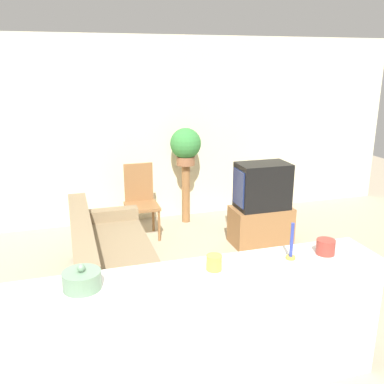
{
  "coord_description": "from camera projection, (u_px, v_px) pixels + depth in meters",
  "views": [
    {
      "loc": [
        -0.72,
        -2.78,
        2.31
      ],
      "look_at": [
        0.69,
        1.85,
        0.85
      ],
      "focal_mm": 40.0,
      "sensor_mm": 36.0,
      "label": 1
    }
  ],
  "objects": [
    {
      "name": "ground_plane",
      "position": [
        177.0,
        365.0,
        3.41
      ],
      "size": [
        14.0,
        14.0,
        0.0
      ],
      "primitive_type": "plane",
      "color": "tan"
    },
    {
      "name": "wall_back",
      "position": [
        115.0,
        133.0,
        6.17
      ],
      "size": [
        9.0,
        0.06,
        2.7
      ],
      "color": "beige",
      "rests_on": "ground_plane"
    },
    {
      "name": "couch",
      "position": [
        111.0,
        267.0,
        4.4
      ],
      "size": [
        0.81,
        2.03,
        0.82
      ],
      "color": "#847051",
      "rests_on": "ground_plane"
    },
    {
      "name": "tv_stand",
      "position": [
        261.0,
        225.0,
        5.67
      ],
      "size": [
        0.78,
        0.44,
        0.5
      ],
      "color": "olive",
      "rests_on": "ground_plane"
    },
    {
      "name": "television",
      "position": [
        262.0,
        186.0,
        5.51
      ],
      "size": [
        0.67,
        0.42,
        0.59
      ],
      "color": "black",
      "rests_on": "tv_stand"
    },
    {
      "name": "wooden_chair",
      "position": [
        141.0,
        198.0,
        5.85
      ],
      "size": [
        0.44,
        0.44,
        1.0
      ],
      "color": "olive",
      "rests_on": "ground_plane"
    },
    {
      "name": "plant_stand",
      "position": [
        186.0,
        194.0,
        6.39
      ],
      "size": [
        0.12,
        0.12,
        0.88
      ],
      "color": "olive",
      "rests_on": "ground_plane"
    },
    {
      "name": "potted_plant",
      "position": [
        186.0,
        145.0,
        6.18
      ],
      "size": [
        0.45,
        0.45,
        0.54
      ],
      "color": "#8E5B3D",
      "rests_on": "plant_stand"
    },
    {
      "name": "foreground_counter",
      "position": [
        187.0,
        335.0,
        3.0
      ],
      "size": [
        2.86,
        0.44,
        0.96
      ],
      "color": "silver",
      "rests_on": "ground_plane"
    },
    {
      "name": "decorative_bowl",
      "position": [
        82.0,
        280.0,
        2.65
      ],
      "size": [
        0.24,
        0.24,
        0.17
      ],
      "color": "gray",
      "rests_on": "foreground_counter"
    },
    {
      "name": "candle_jar",
      "position": [
        214.0,
        263.0,
        2.9
      ],
      "size": [
        0.11,
        0.11,
        0.11
      ],
      "color": "gold",
      "rests_on": "foreground_counter"
    },
    {
      "name": "candlestick",
      "position": [
        291.0,
        247.0,
        3.05
      ],
      "size": [
        0.07,
        0.07,
        0.27
      ],
      "color": "#B7933D",
      "rests_on": "foreground_counter"
    },
    {
      "name": "coffee_tin",
      "position": [
        326.0,
        247.0,
        3.14
      ],
      "size": [
        0.14,
        0.14,
        0.11
      ],
      "color": "#99382D",
      "rests_on": "foreground_counter"
    }
  ]
}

